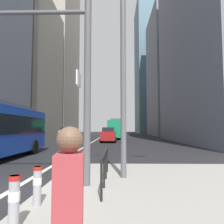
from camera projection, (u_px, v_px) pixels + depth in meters
ground_plane at (90, 143)px, 26.49m from camera, size 160.00×160.00×0.00m
median_island at (210, 200)px, 5.44m from camera, size 9.00×10.00×0.15m
lane_centre_line at (98, 139)px, 36.46m from camera, size 0.20×80.00×0.01m
office_tower_left_mid at (25, 67)px, 45.56m from camera, size 11.18×19.88×29.08m
office_tower_left_far at (57, 54)px, 70.36m from camera, size 10.58×23.31×51.52m
office_tower_right_near at (221, 16)px, 28.66m from camera, size 11.68×23.60×33.28m
office_tower_right_mid at (172, 74)px, 54.01m from camera, size 10.34×16.92×30.44m
office_tower_right_far at (155, 68)px, 76.74m from camera, size 13.29×17.48×45.73m
city_bus_red_receding at (116, 128)px, 38.69m from camera, size 2.83×11.24×3.40m
city_bus_red_distant at (118, 128)px, 59.55m from camera, size 2.89×11.49×3.40m
car_oncoming_mid at (65, 132)px, 43.49m from camera, size 2.10×4.49×1.94m
car_receding_near at (109, 135)px, 28.37m from camera, size 2.13×4.10×1.94m
car_receding_far at (112, 132)px, 50.09m from camera, size 2.20×4.28×1.94m
traffic_signal_gantry at (25, 57)px, 6.84m from camera, size 5.95×0.65×6.00m
street_lamp_post at (123, 34)px, 7.93m from camera, size 5.50×0.32×8.00m
bollard_left at (14, 200)px, 3.69m from camera, size 0.20×0.20×0.91m
bollard_right at (37, 184)px, 4.86m from camera, size 0.20×0.20×0.86m
bollard_back at (67, 163)px, 7.74m from camera, size 0.20×0.20×0.87m
pedestrian_railing at (105, 160)px, 6.84m from camera, size 0.06×3.44×0.98m
pedestrian_waiting at (69, 217)px, 1.85m from camera, size 0.29×0.41×1.73m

